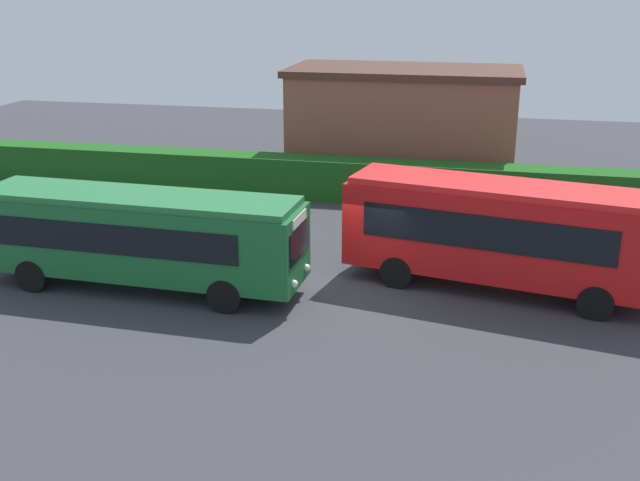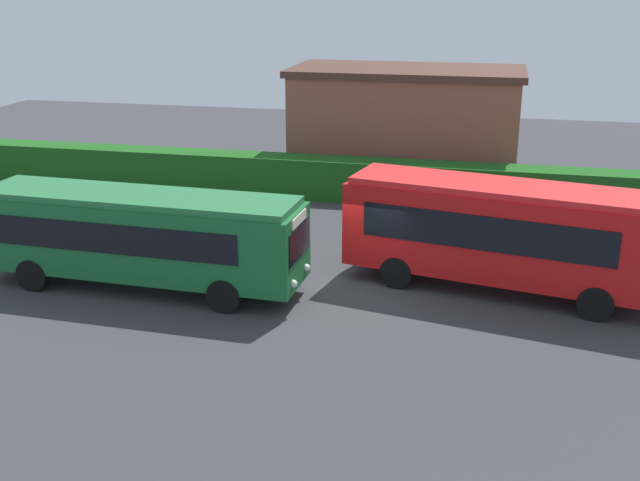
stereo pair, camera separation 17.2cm
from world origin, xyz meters
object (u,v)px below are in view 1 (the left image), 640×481
Objects in this scene: bus_green at (140,234)px; bus_red at (502,231)px; person_center at (613,254)px; person_left at (243,241)px.

bus_red is at bearing 13.85° from bus_green.
person_center is (3.42, 1.51, -1.03)m from bus_red.
person_left is 11.61m from person_center.
bus_red is (10.61, 2.18, 0.16)m from bus_green.
bus_green is 10.83m from bus_red.
bus_red is 5.78× the size of person_center.
bus_red reaches higher than bus_green.
bus_green reaches higher than person_left.
bus_green is at bearing 125.19° from person_center.
bus_green is 5.56× the size of person_left.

